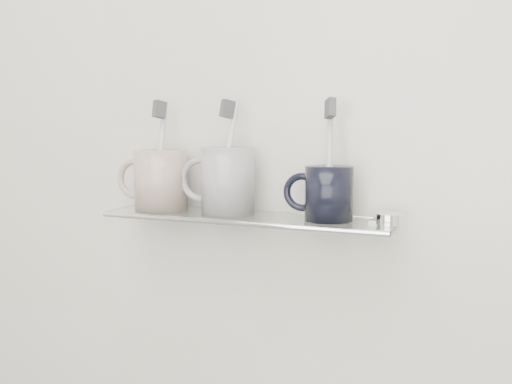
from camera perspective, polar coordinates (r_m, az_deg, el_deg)
The scene contains 18 objects.
wall_back at distance 1.02m, azimuth 0.34°, elevation 6.54°, with size 2.50×2.50×0.00m, color beige.
shelf_glass at distance 0.98m, azimuth -0.96°, elevation -2.58°, with size 0.50×0.12×0.01m, color silver.
shelf_rail at distance 0.93m, azimuth -2.27°, elevation -3.14°, with size 0.01×0.01×0.50m, color silver.
bracket_left at distance 1.11m, azimuth -10.10°, elevation -2.03°, with size 0.02×0.02×0.03m, color silver.
bracket_right at distance 0.97m, azimuth 11.73°, elevation -3.50°, with size 0.02×0.02×0.03m, color silver.
mug_left at distance 1.05m, azimuth -9.49°, elevation 1.18°, with size 0.10×0.10×0.11m, color silver.
mug_left_handle at distance 1.08m, azimuth -11.96°, elevation 1.28°, with size 0.08×0.08×0.01m, color silver.
toothbrush_left at distance 1.04m, azimuth -9.54°, elevation 3.76°, with size 0.01×0.01×0.19m, color silver.
bristles_left at distance 1.04m, azimuth -9.64°, elevation 8.16°, with size 0.01×0.02×0.03m, color #3D3D40.
mug_center at distance 0.99m, azimuth -2.84°, elevation 1.12°, with size 0.09×0.09×0.11m, color silver.
mug_center_handle at distance 1.01m, azimuth -5.56°, elevation 1.23°, with size 0.08×0.08×0.01m, color silver.
toothbrush_center at distance 0.98m, azimuth -2.85°, elevation 3.64°, with size 0.01×0.01×0.19m, color silver.
bristles_center at distance 0.98m, azimuth -2.88°, elevation 8.30°, with size 0.01×0.02×0.03m, color #3D3D40.
mug_right at distance 0.93m, azimuth 7.30°, elevation -0.15°, with size 0.08×0.08×0.09m, color black.
mug_right_handle at distance 0.94m, azimuth 4.64°, elevation -0.02°, with size 0.06×0.06×0.01m, color black.
toothbrush_right at distance 0.93m, azimuth 7.36°, elevation 3.35°, with size 0.01×0.01×0.19m, color #BCB7AF.
bristles_right at distance 0.92m, azimuth 7.44°, elevation 8.31°, with size 0.01×0.02×0.03m, color #3D3D40.
chrome_cap at distance 0.92m, azimuth 13.19°, elevation -2.63°, with size 0.04×0.04×0.02m, color silver.
Camera 1 is at (0.36, 0.15, 1.27)m, focal length 40.00 mm.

